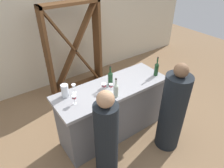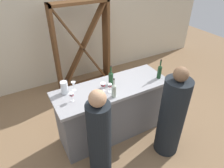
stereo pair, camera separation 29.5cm
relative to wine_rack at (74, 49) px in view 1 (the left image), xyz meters
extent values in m
plane|color=#846647|center=(-0.17, -1.65, -0.98)|extent=(12.00, 12.00, 0.00)
cube|color=beige|center=(-0.17, 0.55, 0.42)|extent=(8.00, 0.10, 2.80)
cube|color=slate|center=(-0.17, -1.65, -0.51)|extent=(1.78, 0.59, 0.94)
cube|color=#99999E|center=(-0.17, -1.65, -0.01)|extent=(1.86, 0.67, 0.05)
cube|color=brown|center=(-0.59, 0.00, 0.00)|extent=(0.06, 0.28, 1.96)
cube|color=brown|center=(0.59, 0.00, 0.00)|extent=(0.06, 0.28, 1.96)
cube|color=brown|center=(0.00, 0.00, 0.95)|extent=(1.24, 0.28, 0.06)
cube|color=brown|center=(0.00, 0.00, -0.95)|extent=(1.24, 0.28, 0.06)
cube|color=brown|center=(0.00, 0.00, 0.00)|extent=(1.15, 0.20, 1.86)
cube|color=brown|center=(0.00, 0.00, 0.00)|extent=(1.15, 0.20, 1.86)
cylinder|color=#B7C6B2|center=(-0.27, -1.89, 0.10)|extent=(0.07, 0.07, 0.18)
cone|color=#B7C6B2|center=(-0.27, -1.89, 0.21)|extent=(0.07, 0.07, 0.04)
cylinder|color=#B7C6B2|center=(-0.27, -1.89, 0.27)|extent=(0.02, 0.02, 0.08)
cylinder|color=black|center=(-0.27, -1.89, 0.31)|extent=(0.03, 0.03, 0.01)
cylinder|color=#193D1E|center=(-0.15, -1.58, 0.11)|extent=(0.08, 0.08, 0.19)
cone|color=#193D1E|center=(-0.15, -1.58, 0.22)|extent=(0.08, 0.08, 0.04)
cylinder|color=#193D1E|center=(-0.15, -1.58, 0.28)|extent=(0.03, 0.03, 0.08)
cylinder|color=black|center=(-0.15, -1.58, 0.33)|extent=(0.03, 0.03, 0.01)
cylinder|color=#193D1E|center=(0.64, -1.80, 0.11)|extent=(0.07, 0.07, 0.20)
cone|color=#193D1E|center=(0.64, -1.80, 0.23)|extent=(0.07, 0.07, 0.04)
cylinder|color=#193D1E|center=(0.64, -1.80, 0.29)|extent=(0.02, 0.02, 0.08)
cylinder|color=black|center=(0.64, -1.80, 0.34)|extent=(0.03, 0.03, 0.01)
cylinder|color=white|center=(-0.27, -1.75, 0.01)|extent=(0.07, 0.07, 0.00)
cylinder|color=white|center=(-0.27, -1.75, 0.05)|extent=(0.01, 0.01, 0.07)
cone|color=white|center=(-0.27, -1.75, 0.12)|extent=(0.06, 0.06, 0.07)
cone|color=maroon|center=(-0.27, -1.75, 0.10)|extent=(0.05, 0.05, 0.02)
cylinder|color=white|center=(-0.83, -1.69, 0.01)|extent=(0.06, 0.06, 0.00)
cylinder|color=white|center=(-0.83, -1.69, 0.05)|extent=(0.01, 0.01, 0.07)
cone|color=white|center=(-0.83, -1.69, 0.11)|extent=(0.07, 0.07, 0.07)
cone|color=maroon|center=(-0.83, -1.69, 0.09)|extent=(0.06, 0.06, 0.03)
cylinder|color=white|center=(-0.34, -1.68, 0.01)|extent=(0.07, 0.07, 0.00)
cylinder|color=white|center=(-0.34, -1.68, 0.05)|extent=(0.01, 0.01, 0.07)
cone|color=white|center=(-0.34, -1.68, 0.11)|extent=(0.08, 0.08, 0.07)
cone|color=maroon|center=(-0.34, -1.68, 0.09)|extent=(0.07, 0.07, 0.03)
cylinder|color=white|center=(-0.72, -1.46, 0.01)|extent=(0.07, 0.07, 0.00)
cylinder|color=white|center=(-0.72, -1.46, 0.05)|extent=(0.01, 0.01, 0.07)
cone|color=white|center=(-0.72, -1.46, 0.12)|extent=(0.07, 0.07, 0.08)
cylinder|color=silver|center=(-0.86, -1.46, 0.11)|extent=(0.11, 0.11, 0.20)
cylinder|color=black|center=(-0.70, -2.26, -0.34)|extent=(0.31, 0.31, 1.28)
sphere|color=tan|center=(-0.70, -2.26, 0.39)|extent=(0.21, 0.21, 0.21)
cylinder|color=black|center=(0.43, -2.40, -0.31)|extent=(0.48, 0.48, 1.34)
sphere|color=brown|center=(0.43, -2.40, 0.45)|extent=(0.21, 0.21, 0.21)
camera|label=1|loc=(-1.68, -3.77, 1.79)|focal=32.45mm
camera|label=2|loc=(-1.43, -3.93, 1.79)|focal=32.45mm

